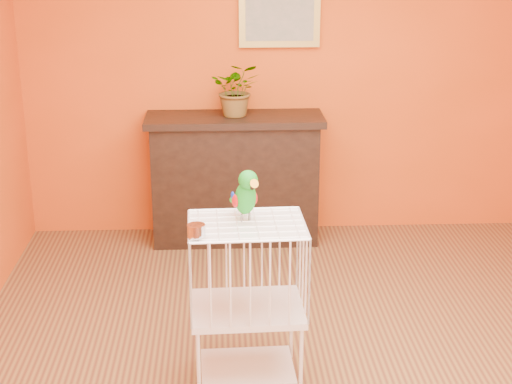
{
  "coord_description": "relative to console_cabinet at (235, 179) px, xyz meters",
  "views": [
    {
      "loc": [
        -0.47,
        -3.83,
        2.41
      ],
      "look_at": [
        -0.28,
        0.05,
        1.07
      ],
      "focal_mm": 55.0,
      "sensor_mm": 36.0,
      "label": 1
    }
  ],
  "objects": [
    {
      "name": "ground",
      "position": [
        0.36,
        -2.01,
        -0.51
      ],
      "size": [
        4.5,
        4.5,
        0.0
      ],
      "primitive_type": "plane",
      "color": "brown",
      "rests_on": "ground"
    },
    {
      "name": "room_shell",
      "position": [
        0.36,
        -2.01,
        1.08
      ],
      "size": [
        4.5,
        4.5,
        4.5
      ],
      "color": "#DB5114",
      "rests_on": "ground"
    },
    {
      "name": "console_cabinet",
      "position": [
        0.0,
        0.0,
        0.0
      ],
      "size": [
        1.36,
        0.49,
        1.01
      ],
      "color": "black",
      "rests_on": "ground"
    },
    {
      "name": "potted_plant",
      "position": [
        0.02,
        0.02,
        0.66
      ],
      "size": [
        0.4,
        0.44,
        0.32
      ],
      "primitive_type": "imported",
      "rotation": [
        0.0,
        0.0,
        -0.08
      ],
      "color": "#26722D",
      "rests_on": "console_cabinet"
    },
    {
      "name": "framed_picture",
      "position": [
        0.36,
        0.2,
        1.24
      ],
      "size": [
        0.62,
        0.04,
        0.5
      ],
      "color": "#A78F3B",
      "rests_on": "room_shell"
    },
    {
      "name": "birdcage",
      "position": [
        0.02,
        -2.05,
        -0.03
      ],
      "size": [
        0.61,
        0.48,
        0.93
      ],
      "rotation": [
        0.0,
        0.0,
        0.03
      ],
      "color": "silver",
      "rests_on": "ground"
    },
    {
      "name": "feed_cup",
      "position": [
        -0.24,
        -2.23,
        0.46
      ],
      "size": [
        0.09,
        0.09,
        0.06
      ],
      "primitive_type": "cylinder",
      "color": "silver",
      "rests_on": "birdcage"
    },
    {
      "name": "parrot",
      "position": [
        0.02,
        -2.0,
        0.57
      ],
      "size": [
        0.17,
        0.25,
        0.29
      ],
      "rotation": [
        0.0,
        0.0,
        0.43
      ],
      "color": "#59544C",
      "rests_on": "birdcage"
    }
  ]
}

